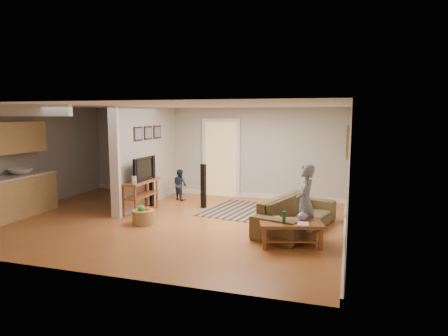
{
  "coord_description": "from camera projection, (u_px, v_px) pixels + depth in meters",
  "views": [
    {
      "loc": [
        3.72,
        -7.75,
        2.32
      ],
      "look_at": [
        1.03,
        0.86,
        1.1
      ],
      "focal_mm": 32.0,
      "sensor_mm": 36.0,
      "label": 1
    }
  ],
  "objects": [
    {
      "name": "tv_console",
      "position": [
        141.0,
        183.0,
        9.44
      ],
      "size": [
        0.47,
        1.21,
        1.04
      ],
      "rotation": [
        0.0,
        0.0,
        -0.01
      ],
      "color": "maroon",
      "rests_on": "ground"
    },
    {
      "name": "sofa",
      "position": [
        296.0,
        230.0,
        8.05
      ],
      "size": [
        1.5,
        2.43,
        0.66
      ],
      "primitive_type": "imported",
      "rotation": [
        0.0,
        0.0,
        1.28
      ],
      "color": "#433F21",
      "rests_on": "ground"
    },
    {
      "name": "ground",
      "position": [
        167.0,
        221.0,
        8.74
      ],
      "size": [
        7.5,
        7.5,
        0.0
      ],
      "primitive_type": "plane",
      "color": "#965326",
      "rests_on": "ground"
    },
    {
      "name": "room_shell",
      "position": [
        132.0,
        152.0,
        9.26
      ],
      "size": [
        7.54,
        6.02,
        2.52
      ],
      "color": "beige",
      "rests_on": "ground"
    },
    {
      "name": "toddler",
      "position": [
        180.0,
        200.0,
        10.88
      ],
      "size": [
        0.52,
        0.48,
        0.84
      ],
      "primitive_type": "imported",
      "rotation": [
        0.0,
        0.0,
        2.61
      ],
      "color": "#222E47",
      "rests_on": "ground"
    },
    {
      "name": "toy_basket",
      "position": [
        144.0,
        216.0,
        8.45
      ],
      "size": [
        0.47,
        0.47,
        0.42
      ],
      "color": "olive",
      "rests_on": "ground"
    },
    {
      "name": "speaker_right",
      "position": [
        203.0,
        186.0,
        9.89
      ],
      "size": [
        0.12,
        0.12,
        1.1
      ],
      "primitive_type": "cube",
      "rotation": [
        0.0,
        0.0,
        -0.15
      ],
      "color": "black",
      "rests_on": "ground"
    },
    {
      "name": "child",
      "position": [
        304.0,
        239.0,
        7.48
      ],
      "size": [
        0.34,
        0.51,
        1.41
      ],
      "primitive_type": "imported",
      "rotation": [
        0.0,
        0.0,
        -1.57
      ],
      "color": "gray",
      "rests_on": "ground"
    },
    {
      "name": "speaker_left",
      "position": [
        152.0,
        188.0,
        10.11
      ],
      "size": [
        0.1,
        0.1,
        0.92
      ],
      "primitive_type": "cube",
      "rotation": [
        0.0,
        0.0,
        -0.09
      ],
      "color": "black",
      "rests_on": "ground"
    },
    {
      "name": "area_rug",
      "position": [
        261.0,
        212.0,
        9.47
      ],
      "size": [
        2.96,
        2.38,
        0.01
      ],
      "primitive_type": "cube",
      "rotation": [
        0.0,
        0.0,
        -0.17
      ],
      "color": "black",
      "rests_on": "ground"
    },
    {
      "name": "coffee_table",
      "position": [
        291.0,
        227.0,
        7.09
      ],
      "size": [
        1.23,
        0.92,
        0.65
      ],
      "rotation": [
        0.0,
        0.0,
        0.28
      ],
      "color": "maroon",
      "rests_on": "ground"
    }
  ]
}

